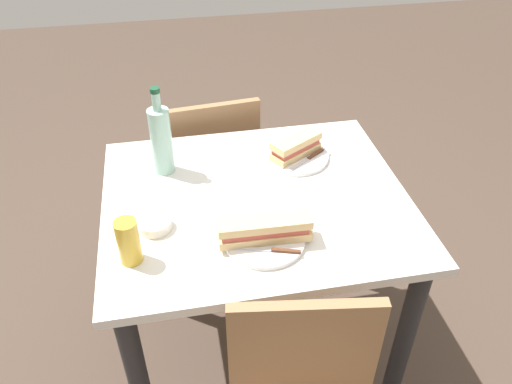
# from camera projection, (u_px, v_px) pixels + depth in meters

# --- Properties ---
(ground_plane) EXTENTS (8.00, 8.00, 0.00)m
(ground_plane) POSITION_uv_depth(u_px,v_px,m) (256.00, 347.00, 2.07)
(ground_plane) COLOR #47382D
(dining_table) EXTENTS (0.95, 0.81, 0.78)m
(dining_table) POSITION_uv_depth(u_px,v_px,m) (256.00, 230.00, 1.68)
(dining_table) COLOR silver
(dining_table) RESTS_ON ground
(chair_near) EXTENTS (0.44, 0.44, 0.85)m
(chair_near) POSITION_uv_depth(u_px,v_px,m) (211.00, 169.00, 2.23)
(chair_near) COLOR #936B47
(chair_near) RESTS_ON ground
(plate_near) EXTENTS (0.23, 0.23, 0.01)m
(plate_near) POSITION_uv_depth(u_px,v_px,m) (264.00, 240.00, 1.43)
(plate_near) COLOR white
(plate_near) RESTS_ON dining_table
(baguette_sandwich_near) EXTENTS (0.26, 0.08, 0.07)m
(baguette_sandwich_near) POSITION_uv_depth(u_px,v_px,m) (265.00, 229.00, 1.40)
(baguette_sandwich_near) COLOR #DBB77A
(baguette_sandwich_near) RESTS_ON plate_near
(knife_near) EXTENTS (0.18, 0.06, 0.01)m
(knife_near) POSITION_uv_depth(u_px,v_px,m) (272.00, 250.00, 1.38)
(knife_near) COLOR silver
(knife_near) RESTS_ON plate_near
(plate_far) EXTENTS (0.23, 0.23, 0.01)m
(plate_far) POSITION_uv_depth(u_px,v_px,m) (295.00, 156.00, 1.76)
(plate_far) COLOR white
(plate_far) RESTS_ON dining_table
(baguette_sandwich_far) EXTENTS (0.19, 0.15, 0.07)m
(baguette_sandwich_far) POSITION_uv_depth(u_px,v_px,m) (296.00, 146.00, 1.74)
(baguette_sandwich_far) COLOR #DBB77A
(baguette_sandwich_far) RESTS_ON plate_far
(knife_far) EXTENTS (0.15, 0.11, 0.01)m
(knife_far) POSITION_uv_depth(u_px,v_px,m) (308.00, 159.00, 1.73)
(knife_far) COLOR silver
(knife_far) RESTS_ON plate_far
(water_bottle) EXTENTS (0.07, 0.07, 0.30)m
(water_bottle) POSITION_uv_depth(u_px,v_px,m) (161.00, 139.00, 1.64)
(water_bottle) COLOR #99C6B7
(water_bottle) RESTS_ON dining_table
(beer_glass) EXTENTS (0.06, 0.06, 0.13)m
(beer_glass) POSITION_uv_depth(u_px,v_px,m) (128.00, 242.00, 1.34)
(beer_glass) COLOR gold
(beer_glass) RESTS_ON dining_table
(olive_bowl) EXTENTS (0.10, 0.10, 0.03)m
(olive_bowl) POSITION_uv_depth(u_px,v_px,m) (155.00, 224.00, 1.47)
(olive_bowl) COLOR silver
(olive_bowl) RESTS_ON dining_table
(paper_napkin) EXTENTS (0.16, 0.16, 0.00)m
(paper_napkin) POSITION_uv_depth(u_px,v_px,m) (234.00, 183.00, 1.65)
(paper_napkin) COLOR white
(paper_napkin) RESTS_ON dining_table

